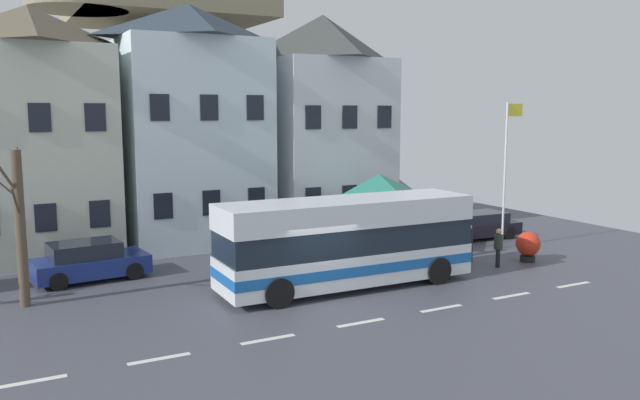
% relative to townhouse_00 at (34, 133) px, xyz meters
% --- Properties ---
extents(ground_plane, '(40.00, 60.00, 0.07)m').
position_rel_townhouse_00_xyz_m(ground_plane, '(7.64, -12.42, -5.34)').
color(ground_plane, '#474854').
extents(townhouse_00, '(6.06, 6.91, 10.63)m').
position_rel_townhouse_00_xyz_m(townhouse_00, '(0.00, 0.00, 0.00)').
color(townhouse_00, beige).
rests_on(townhouse_00, ground_plane).
extents(townhouse_01, '(6.34, 5.47, 11.07)m').
position_rel_townhouse_00_xyz_m(townhouse_01, '(6.70, -0.72, 0.22)').
color(townhouse_01, silver).
rests_on(townhouse_01, ground_plane).
extents(townhouse_02, '(5.91, 5.52, 11.04)m').
position_rel_townhouse_00_xyz_m(townhouse_02, '(13.67, -0.70, 0.21)').
color(townhouse_02, silver).
rests_on(townhouse_02, ground_plane).
extents(hilltop_castle, '(36.77, 36.77, 19.46)m').
position_rel_townhouse_00_xyz_m(hilltop_castle, '(9.90, 15.89, 1.96)').
color(hilltop_castle, '#645E53').
rests_on(hilltop_castle, ground_plane).
extents(transit_bus, '(9.34, 2.71, 3.17)m').
position_rel_townhouse_00_xyz_m(transit_bus, '(9.22, -10.88, -3.72)').
color(transit_bus, silver).
rests_on(transit_bus, ground_plane).
extents(bus_shelter, '(3.60, 3.60, 3.50)m').
position_rel_townhouse_00_xyz_m(bus_shelter, '(13.35, -6.54, -2.39)').
color(bus_shelter, '#473D33').
rests_on(bus_shelter, ground_plane).
extents(parked_car_00, '(4.24, 2.35, 1.44)m').
position_rel_townhouse_00_xyz_m(parked_car_00, '(1.23, -5.56, -4.62)').
color(parked_car_00, navy).
rests_on(parked_car_00, ground_plane).
extents(parked_car_02, '(4.67, 2.16, 1.28)m').
position_rel_townhouse_00_xyz_m(parked_car_02, '(19.19, -6.21, -4.68)').
color(parked_car_02, black).
rests_on(parked_car_02, ground_plane).
extents(pedestrian_00, '(0.30, 0.36, 1.60)m').
position_rel_townhouse_00_xyz_m(pedestrian_00, '(15.56, -10.03, -4.47)').
color(pedestrian_00, '#2D2D38').
rests_on(pedestrian_00, ground_plane).
extents(pedestrian_01, '(0.35, 0.35, 1.56)m').
position_rel_townhouse_00_xyz_m(pedestrian_01, '(16.11, -11.15, -4.44)').
color(pedestrian_01, black).
rests_on(pedestrian_01, ground_plane).
extents(pedestrian_02, '(0.34, 0.34, 1.56)m').
position_rel_townhouse_00_xyz_m(pedestrian_02, '(16.07, -9.04, -4.48)').
color(pedestrian_02, '#38332D').
rests_on(pedestrian_02, ground_plane).
extents(public_bench, '(1.52, 0.48, 0.87)m').
position_rel_townhouse_00_xyz_m(public_bench, '(14.88, -3.97, -4.85)').
color(public_bench, '#33473D').
rests_on(public_bench, ground_plane).
extents(flagpole, '(0.95, 0.10, 6.62)m').
position_rel_townhouse_00_xyz_m(flagpole, '(18.90, -8.53, -1.45)').
color(flagpole, silver).
rests_on(flagpole, ground_plane).
extents(harbour_buoy, '(1.01, 1.01, 1.26)m').
position_rel_townhouse_00_xyz_m(harbour_buoy, '(17.86, -11.04, -4.61)').
color(harbour_buoy, black).
rests_on(harbour_buoy, ground_plane).
extents(bare_tree_00, '(1.18, 1.77, 5.11)m').
position_rel_townhouse_00_xyz_m(bare_tree_00, '(-1.11, -8.05, -2.70)').
color(bare_tree_00, brown).
rests_on(bare_tree_00, ground_plane).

